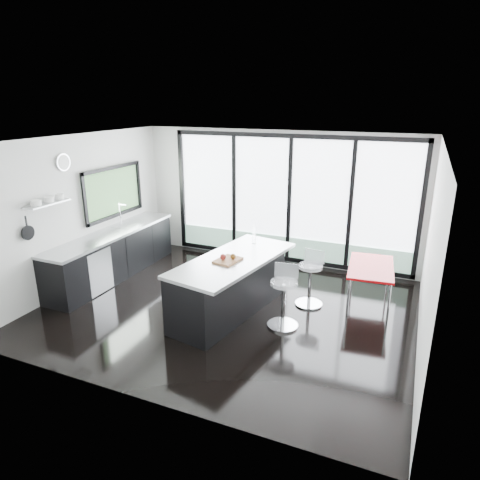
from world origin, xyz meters
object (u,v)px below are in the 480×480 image
at_px(island, 230,285).
at_px(bar_stool_near, 283,304).
at_px(bar_stool_far, 310,285).
at_px(red_table, 369,284).

height_order(island, bar_stool_near, island).
distance_m(island, bar_stool_far, 1.39).
distance_m(island, bar_stool_near, 0.97).
relative_size(bar_stool_near, red_table, 0.60).
bearing_deg(bar_stool_near, island, 167.34).
xyz_separation_m(island, red_table, (2.08, 1.27, -0.15)).
height_order(bar_stool_near, bar_stool_far, bar_stool_near).
bearing_deg(red_table, island, -148.66).
xyz_separation_m(island, bar_stool_near, (0.96, -0.11, -0.11)).
distance_m(bar_stool_far, red_table, 1.05).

